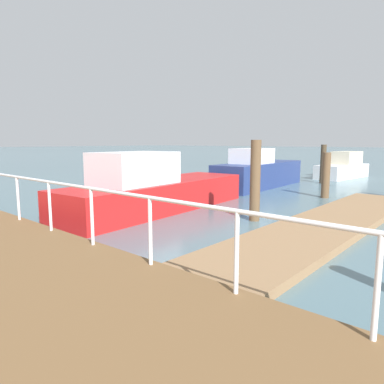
# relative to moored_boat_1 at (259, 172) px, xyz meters

# --- Properties ---
(ground_plane) EXTENTS (300.00, 300.00, 0.00)m
(ground_plane) POSITION_rel_moored_boat_1_xyz_m (-8.83, 3.10, -0.75)
(ground_plane) COLOR slate
(floating_dock) EXTENTS (12.06, 2.00, 0.18)m
(floating_dock) POSITION_rel_moored_boat_1_xyz_m (-6.31, -5.78, -0.66)
(floating_dock) COLOR #93704C
(floating_dock) RESTS_ON ground_plane
(dock_piling_0) EXTENTS (0.32, 0.32, 1.85)m
(dock_piling_0) POSITION_rel_moored_boat_1_xyz_m (-1.22, -3.84, 0.18)
(dock_piling_0) COLOR brown
(dock_piling_0) RESTS_ON ground_plane
(dock_piling_1) EXTENTS (0.29, 0.29, 2.13)m
(dock_piling_1) POSITION_rel_moored_boat_1_xyz_m (3.82, -1.80, 0.32)
(dock_piling_1) COLOR #473826
(dock_piling_1) RESTS_ON ground_plane
(dock_piling_5) EXTENTS (0.30, 0.30, 2.34)m
(dock_piling_5) POSITION_rel_moored_boat_1_xyz_m (-6.77, -3.85, 0.42)
(dock_piling_5) COLOR brown
(dock_piling_5) RESTS_ON ground_plane
(moored_boat_1) EXTENTS (6.68, 2.22, 1.96)m
(moored_boat_1) POSITION_rel_moored_boat_1_xyz_m (0.00, 0.00, 0.00)
(moored_boat_1) COLOR navy
(moored_boat_1) RESTS_ON ground_plane
(moored_boat_2) EXTENTS (7.54, 2.66, 1.97)m
(moored_boat_2) POSITION_rel_moored_boat_1_xyz_m (-7.69, -0.54, -0.05)
(moored_boat_2) COLOR red
(moored_boat_2) RESTS_ON ground_plane
(moored_boat_4) EXTENTS (4.64, 2.02, 1.67)m
(moored_boat_4) POSITION_rel_moored_boat_1_xyz_m (7.52, -1.71, -0.11)
(moored_boat_4) COLOR white
(moored_boat_4) RESTS_ON ground_plane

